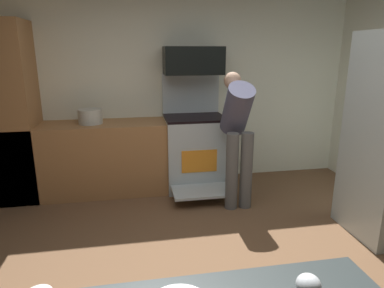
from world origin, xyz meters
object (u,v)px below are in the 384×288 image
(person_cook, at_px, (237,130))
(wine_glass_mid, at_px, (308,286))
(microwave, at_px, (193,61))
(oven_range, at_px, (194,150))
(stock_pot, at_px, (90,116))

(person_cook, xyz_separation_m, wine_glass_mid, (-0.62, -2.71, 0.11))
(microwave, bearing_deg, person_cook, -62.54)
(oven_range, relative_size, stock_pot, 5.08)
(oven_range, distance_m, wine_glass_mid, 3.38)
(person_cook, bearing_deg, wine_glass_mid, -102.84)
(person_cook, distance_m, wine_glass_mid, 2.78)
(oven_range, xyz_separation_m, microwave, (-0.00, 0.10, 1.14))
(wine_glass_mid, bearing_deg, oven_range, 85.86)
(oven_range, xyz_separation_m, stock_pot, (-1.29, 0.02, 0.49))
(oven_range, height_order, wine_glass_mid, oven_range)
(microwave, bearing_deg, stock_pot, -176.45)
(person_cook, bearing_deg, microwave, 117.46)
(person_cook, relative_size, wine_glass_mid, 10.07)
(microwave, xyz_separation_m, wine_glass_mid, (-0.24, -3.43, -0.63))
(person_cook, height_order, stock_pot, person_cook)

